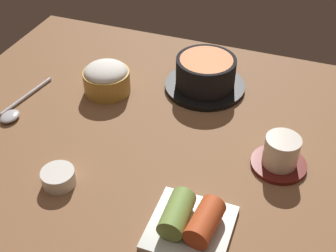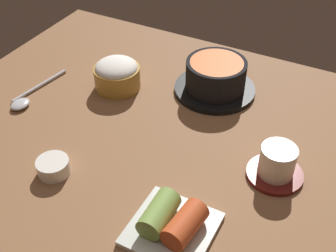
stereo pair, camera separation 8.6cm
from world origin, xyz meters
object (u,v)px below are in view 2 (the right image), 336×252
stone_pot (216,78)px  side_bowl_near (53,166)px  spoon (27,98)px  rice_bowl (117,74)px  tea_cup_with_saucer (277,164)px  kimchi_plate (172,223)px

stone_pot → side_bowl_near: stone_pot is taller
stone_pot → spoon: stone_pot is taller
stone_pot → spoon: size_ratio=1.02×
rice_bowl → tea_cup_with_saucer: rice_bowl is taller
stone_pot → rice_bowl: size_ratio=1.75×
kimchi_plate → side_bowl_near: (-25.22, 1.63, -0.54)cm
rice_bowl → stone_pot: bearing=23.4°
rice_bowl → side_bowl_near: 29.32cm
side_bowl_near → tea_cup_with_saucer: bearing=26.5°
kimchi_plate → side_bowl_near: bearing=176.3°
stone_pot → kimchi_plate: size_ratio=1.41×
stone_pot → kimchi_plate: bearing=-76.9°
stone_pot → tea_cup_with_saucer: size_ratio=1.78×
kimchi_plate → spoon: size_ratio=0.73×
rice_bowl → spoon: bearing=-137.9°
rice_bowl → kimchi_plate: (29.78, -30.53, -1.48)cm
kimchi_plate → spoon: 48.08cm
tea_cup_with_saucer → kimchi_plate: (-11.05, -19.69, -0.84)cm
rice_bowl → kimchi_plate: bearing=-45.7°
tea_cup_with_saucer → spoon: 56.25cm
side_bowl_near → spoon: size_ratio=0.33×
stone_pot → kimchi_plate: 40.54cm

